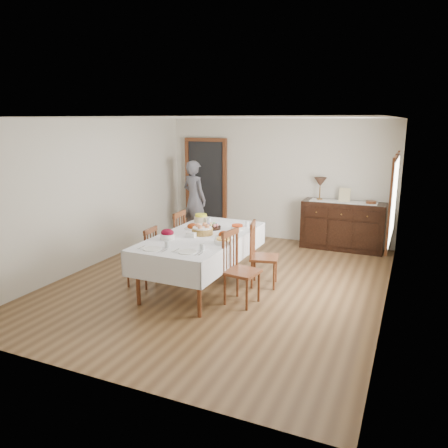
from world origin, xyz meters
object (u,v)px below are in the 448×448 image
at_px(dining_table, 202,241).
at_px(table_lamp, 320,183).
at_px(chair_left_far, 173,241).
at_px(chair_right_near, 239,267).
at_px(person, 194,197).
at_px(chair_right_far, 261,254).
at_px(chair_left_near, 144,256).
at_px(sideboard, 343,225).

xyz_separation_m(dining_table, table_lamp, (1.20, 3.01, 0.59)).
distance_m(chair_left_far, chair_right_near, 1.78).
bearing_deg(chair_right_near, table_lamp, 1.14).
bearing_deg(person, chair_right_far, 154.60).
bearing_deg(chair_right_far, chair_left_far, 75.79).
bearing_deg(chair_right_near, person, 45.28).
xyz_separation_m(chair_left_near, table_lamp, (2.03, 3.37, 0.85)).
bearing_deg(chair_left_near, sideboard, 139.66).
height_order(dining_table, chair_left_near, chair_left_near).
relative_size(sideboard, table_lamp, 3.53).
distance_m(dining_table, chair_left_near, 0.95).
distance_m(chair_right_near, chair_right_far, 0.78).
xyz_separation_m(chair_right_near, chair_right_far, (0.07, 0.78, -0.02)).
relative_size(chair_left_far, chair_right_near, 1.00).
distance_m(dining_table, table_lamp, 3.30).
height_order(dining_table, chair_right_far, chair_right_far).
bearing_deg(chair_right_near, chair_left_near, 97.47).
bearing_deg(chair_right_far, dining_table, 103.50).
distance_m(chair_left_far, table_lamp, 3.34).
bearing_deg(table_lamp, chair_left_far, -128.06).
bearing_deg(chair_left_near, dining_table, 109.94).
bearing_deg(chair_right_far, chair_left_near, 102.22).
height_order(chair_left_near, chair_right_far, chair_right_far).
height_order(chair_left_near, chair_left_far, chair_left_far).
bearing_deg(chair_left_far, sideboard, 132.54).
distance_m(dining_table, chair_left_far, 0.95).
bearing_deg(chair_left_near, chair_left_far, 174.36).
height_order(chair_right_near, chair_right_far, chair_right_near).
relative_size(chair_right_near, chair_right_far, 1.03).
relative_size(chair_left_near, chair_right_far, 0.92).
bearing_deg(sideboard, dining_table, -119.71).
relative_size(chair_right_near, table_lamp, 2.30).
height_order(chair_right_near, sideboard, chair_right_near).
relative_size(sideboard, person, 0.89).
xyz_separation_m(dining_table, chair_left_near, (-0.84, -0.36, -0.26)).
xyz_separation_m(dining_table, chair_right_far, (0.84, 0.40, -0.22)).
relative_size(chair_left_near, chair_right_near, 0.90).
bearing_deg(sideboard, chair_right_near, -105.47).
bearing_deg(chair_right_far, sideboard, -30.57).
bearing_deg(chair_right_near, chair_left_far, 70.14).
xyz_separation_m(chair_left_far, person, (-0.69, 2.16, 0.38)).
relative_size(person, table_lamp, 3.99).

